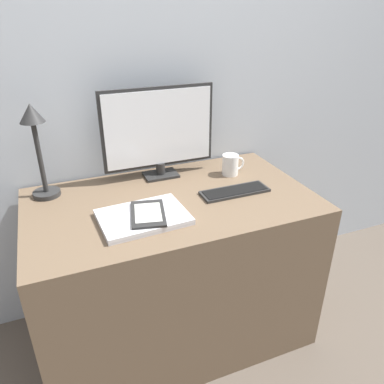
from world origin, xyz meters
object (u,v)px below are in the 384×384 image
at_px(desk_lamp, 36,139).
at_px(coffee_mug, 231,165).
at_px(monitor, 159,131).
at_px(laptop, 143,217).
at_px(keyboard, 235,191).
at_px(ereader, 148,214).

height_order(desk_lamp, coffee_mug, desk_lamp).
height_order(monitor, laptop, monitor).
bearing_deg(coffee_mug, monitor, 161.08).
bearing_deg(desk_lamp, coffee_mug, -6.55).
bearing_deg(laptop, coffee_mug, 26.78).
relative_size(keyboard, ereader, 1.35).
distance_m(monitor, laptop, 0.45).
bearing_deg(monitor, desk_lamp, -178.53).
bearing_deg(desk_lamp, ereader, -45.92).
bearing_deg(ereader, coffee_mug, 28.41).
height_order(laptop, coffee_mug, coffee_mug).
bearing_deg(laptop, keyboard, 9.20).
bearing_deg(keyboard, laptop, -170.80).
bearing_deg(keyboard, monitor, 129.76).
bearing_deg(laptop, monitor, 62.91).
height_order(laptop, ereader, ereader).
xyz_separation_m(monitor, laptop, (-0.18, -0.36, -0.21)).
relative_size(keyboard, laptop, 0.89).
relative_size(monitor, coffee_mug, 4.59).
relative_size(desk_lamp, coffee_mug, 3.48).
relative_size(keyboard, coffee_mug, 2.66).
xyz_separation_m(laptop, ereader, (0.02, -0.01, 0.02)).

